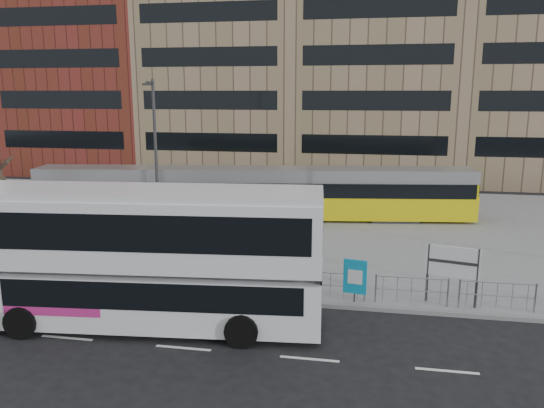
% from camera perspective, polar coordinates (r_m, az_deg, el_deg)
% --- Properties ---
extents(ground, '(120.00, 120.00, 0.00)m').
position_cam_1_polar(ground, '(20.57, -0.37, -10.66)').
color(ground, black).
rests_on(ground, ground).
extents(plaza, '(64.00, 24.00, 0.15)m').
position_cam_1_polar(plaza, '(31.84, 3.56, -2.29)').
color(plaza, gray).
rests_on(plaza, ground).
extents(kerb, '(64.00, 0.25, 0.17)m').
position_cam_1_polar(kerb, '(20.58, -0.34, -10.41)').
color(kerb, gray).
rests_on(kerb, ground).
extents(building_row, '(70.40, 18.40, 31.20)m').
position_cam_1_polar(building_row, '(53.20, 8.39, 17.27)').
color(building_row, maroon).
rests_on(building_row, ground).
extents(pedestrian_barrier, '(32.07, 0.07, 1.10)m').
position_cam_1_polar(pedestrian_barrier, '(20.43, 5.46, -7.92)').
color(pedestrian_barrier, '#919499').
rests_on(pedestrian_barrier, plaza).
extents(road_markings, '(62.00, 0.12, 0.01)m').
position_cam_1_polar(road_markings, '(16.84, 0.54, -16.04)').
color(road_markings, white).
rests_on(road_markings, ground).
extents(double_decker_bus, '(12.14, 3.84, 4.78)m').
position_cam_1_polar(double_decker_bus, '(18.47, -13.54, -5.15)').
color(double_decker_bus, silver).
rests_on(double_decker_bus, ground).
extents(tram, '(27.01, 6.25, 3.17)m').
position_cam_1_polar(tram, '(32.99, -1.98, 1.20)').
color(tram, '#D9C90B').
rests_on(tram, plaza).
extents(station_sign, '(1.90, 0.51, 2.23)m').
position_cam_1_polar(station_sign, '(20.70, 18.86, -6.19)').
color(station_sign, '#2D2D30').
rests_on(station_sign, plaza).
extents(ad_panel, '(0.88, 0.22, 1.65)m').
position_cam_1_polar(ad_panel, '(20.24, 8.92, -7.79)').
color(ad_panel, '#2D2D30').
rests_on(ad_panel, plaza).
extents(pedestrian, '(0.48, 0.71, 1.89)m').
position_cam_1_polar(pedestrian, '(29.54, -17.06, -1.90)').
color(pedestrian, black).
rests_on(pedestrian, plaza).
extents(traffic_light_west, '(0.23, 0.25, 3.10)m').
position_cam_1_polar(traffic_light_west, '(22.35, -16.72, -3.56)').
color(traffic_light_west, '#2D2D30').
rests_on(traffic_light_west, plaza).
extents(lamp_post_west, '(0.45, 1.04, 8.47)m').
position_cam_1_polar(lamp_post_west, '(31.75, -12.46, 6.00)').
color(lamp_post_west, '#2D2D30').
rests_on(lamp_post_west, plaza).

